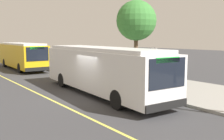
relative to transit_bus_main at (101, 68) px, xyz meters
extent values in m
plane|color=#38383A|center=(0.48, -1.01, -1.62)|extent=(120.00, 120.00, 0.00)
cube|color=gray|center=(0.48, 4.99, -1.54)|extent=(44.00, 6.40, 0.15)
cube|color=#E0D64C|center=(0.48, -3.21, -1.61)|extent=(36.00, 0.14, 0.01)
cube|color=white|center=(-0.02, -0.01, -0.07)|extent=(11.68, 3.23, 2.40)
cube|color=silver|center=(-0.02, -0.01, 1.23)|extent=(10.74, 2.92, 0.20)
cube|color=black|center=(5.76, -0.35, 0.37)|extent=(0.17, 2.17, 1.34)
cube|color=black|center=(0.06, 1.28, 0.22)|extent=(10.15, 0.64, 1.06)
cube|color=#197259|center=(0.06, 1.28, -1.05)|extent=(10.95, 0.68, 0.28)
cube|color=#26D83F|center=(5.77, -0.35, 0.95)|extent=(0.11, 1.40, 0.24)
cube|color=black|center=(5.78, -0.35, -1.09)|extent=(0.23, 2.50, 0.36)
cylinder|color=black|center=(3.63, 0.93, -1.12)|extent=(1.01, 0.34, 1.00)
cylinder|color=black|center=(3.49, -1.37, -1.12)|extent=(1.01, 0.34, 1.00)
cylinder|color=black|center=(-3.41, 1.35, -1.12)|extent=(1.01, 0.34, 1.00)
cylinder|color=black|center=(-3.54, -0.96, -1.12)|extent=(1.01, 0.34, 1.00)
cube|color=gold|center=(-16.20, 0.13, -0.07)|extent=(10.91, 2.87, 2.40)
cube|color=silver|center=(-16.20, 0.13, 1.23)|extent=(10.03, 2.59, 0.20)
cube|color=black|center=(-10.77, -0.03, 0.37)|extent=(0.10, 2.17, 1.34)
cube|color=black|center=(-16.16, 1.42, 0.22)|extent=(9.53, 0.33, 1.06)
cube|color=black|center=(-16.16, 1.42, -1.05)|extent=(10.29, 0.34, 0.28)
cube|color=#26D83F|center=(-10.77, -0.03, 0.95)|extent=(0.07, 1.40, 0.24)
cube|color=black|center=(-10.76, -0.03, -1.09)|extent=(0.15, 2.50, 0.36)
cylinder|color=black|center=(-12.81, 1.18, -1.12)|extent=(1.01, 0.31, 1.00)
cylinder|color=black|center=(-12.88, -1.13, -1.12)|extent=(1.01, 0.31, 1.00)
cylinder|color=black|center=(-19.42, 1.38, -1.12)|extent=(1.01, 0.31, 1.00)
cylinder|color=black|center=(-19.49, -0.93, -1.12)|extent=(1.01, 0.31, 1.00)
cylinder|color=#333338|center=(0.66, 5.47, -0.27)|extent=(0.10, 0.10, 2.40)
cylinder|color=#333338|center=(0.66, 4.17, -0.27)|extent=(0.10, 0.10, 2.40)
cylinder|color=#333338|center=(-1.94, 5.47, -0.27)|extent=(0.10, 0.10, 2.40)
cylinder|color=#333338|center=(-1.94, 4.17, -0.27)|extent=(0.10, 0.10, 2.40)
cube|color=#333338|center=(-0.64, 4.82, 0.97)|extent=(2.90, 1.60, 0.08)
cube|color=#4C606B|center=(-0.64, 5.47, -0.27)|extent=(2.47, 0.04, 2.16)
cube|color=navy|center=(-1.94, 4.82, -0.31)|extent=(0.06, 1.11, 1.82)
cube|color=brown|center=(-0.87, 4.75, -1.02)|extent=(1.60, 0.44, 0.06)
cube|color=brown|center=(-0.87, 4.99, -0.74)|extent=(1.60, 0.05, 0.44)
cube|color=#333338|center=(-1.59, 4.75, -1.24)|extent=(0.08, 0.40, 0.45)
cube|color=#333338|center=(-0.15, 4.75, -1.24)|extent=(0.08, 0.40, 0.45)
cylinder|color=#333338|center=(2.16, 2.52, -0.07)|extent=(0.07, 0.07, 2.80)
cube|color=white|center=(2.16, 2.50, 1.03)|extent=(0.44, 0.03, 0.56)
cube|color=red|center=(2.16, 2.49, 1.03)|extent=(0.40, 0.01, 0.16)
cylinder|color=#282D47|center=(0.12, 3.25, -1.04)|extent=(0.14, 0.14, 0.85)
cylinder|color=#282D47|center=(0.12, 3.07, -1.04)|extent=(0.14, 0.14, 0.85)
cube|color=red|center=(0.12, 3.16, -0.31)|extent=(0.24, 0.40, 0.62)
sphere|color=tan|center=(0.12, 3.16, 0.11)|extent=(0.22, 0.22, 0.22)
cylinder|color=brown|center=(-4.41, 6.90, 0.32)|extent=(0.36, 0.36, 3.58)
sphere|color=#387A33|center=(-4.41, 6.90, 3.48)|extent=(3.64, 3.64, 3.64)
camera|label=1|loc=(13.21, -8.93, 1.90)|focal=41.04mm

